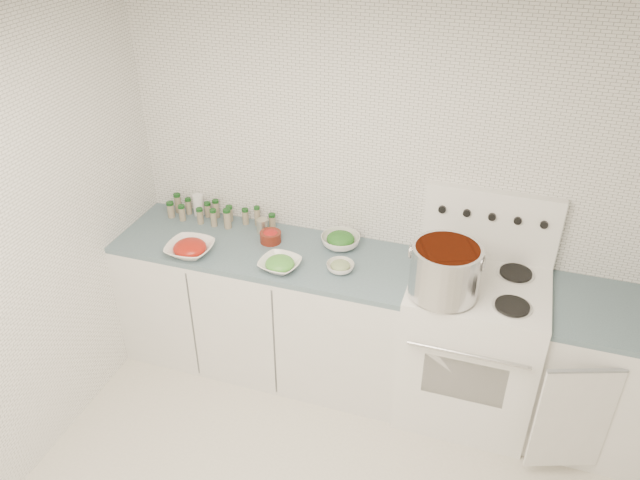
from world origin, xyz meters
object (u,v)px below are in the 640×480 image
at_px(stock_pot, 445,269).
at_px(bowl_tomato, 190,248).
at_px(bowl_snowpea, 280,264).
at_px(stove, 471,343).

distance_m(stock_pot, bowl_tomato, 1.52).
height_order(bowl_tomato, bowl_snowpea, bowl_tomato).
bearing_deg(bowl_snowpea, stock_pot, -0.00).
bearing_deg(bowl_tomato, bowl_snowpea, 1.99).
height_order(stock_pot, bowl_snowpea, stock_pot).
distance_m(stove, stock_pot, 0.65).
xyz_separation_m(stock_pot, bowl_snowpea, (-0.94, 0.00, -0.17)).
xyz_separation_m(stove, stock_pot, (-0.19, -0.17, 0.60)).
relative_size(bowl_tomato, bowl_snowpea, 1.08).
bearing_deg(stove, bowl_snowpea, -171.22).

